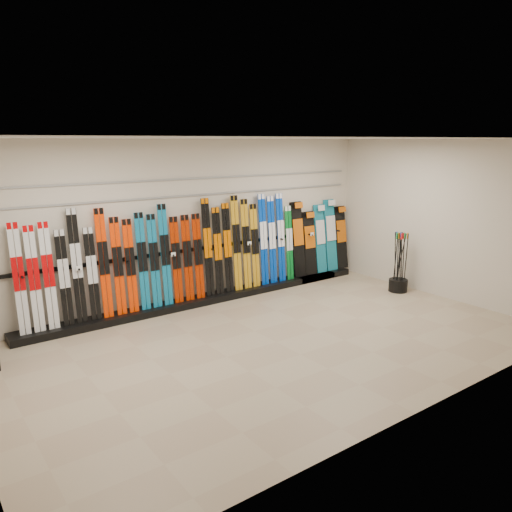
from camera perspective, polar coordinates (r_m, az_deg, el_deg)
floor at (r=7.64m, az=2.33°, el=-9.81°), size 8.00×8.00×0.00m
back_wall at (r=9.25m, az=-7.28°, el=3.83°), size 8.00×0.00×8.00m
right_wall at (r=10.14m, az=20.45°, el=3.93°), size 0.00×5.00×5.00m
ceiling at (r=7.04m, az=2.56°, el=13.31°), size 8.00×8.00×0.00m
ski_rack_base at (r=9.51m, az=-5.20°, el=-4.80°), size 8.00×0.40×0.12m
skis at (r=8.99m, az=-8.95°, el=-0.00°), size 5.37×0.18×1.83m
snowboards at (r=11.05m, az=7.32°, el=1.98°), size 1.59×0.25×1.59m
pole_bin at (r=10.45m, az=15.92°, el=-3.23°), size 0.37×0.37×0.25m
ski_poles at (r=10.33m, az=16.09°, el=-0.65°), size 0.29×0.30×1.18m
slatwall_rail_0 at (r=9.16m, az=-7.31°, el=6.90°), size 7.60×0.02×0.03m
slatwall_rail_1 at (r=9.13m, az=-7.37°, el=8.77°), size 7.60×0.02×0.03m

